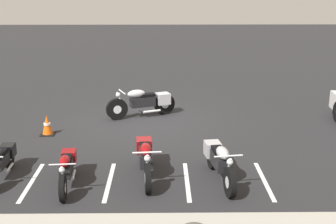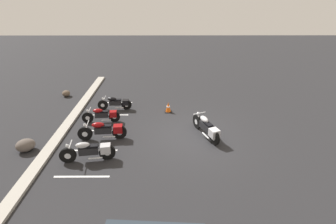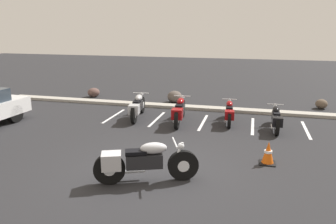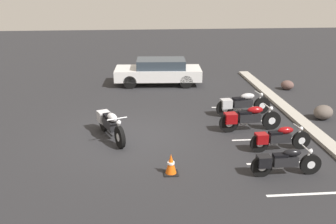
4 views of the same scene
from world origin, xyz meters
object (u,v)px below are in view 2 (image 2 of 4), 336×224
Objects in this scene: motorcycle_silver_featured at (207,128)px; landscape_rock_0 at (25,145)px; parked_bike_1 at (105,130)px; parked_bike_2 at (103,115)px; parked_bike_3 at (116,103)px; traffic_cone at (168,107)px; landscape_rock_2 at (66,93)px; parked_bike_0 at (90,151)px.

motorcycle_silver_featured reaches higher than landscape_rock_0.
parked_bike_1 is 1.80m from parked_bike_2.
parked_bike_3 is at bearing -109.97° from parked_bike_2.
traffic_cone is at bearing 172.35° from parked_bike_3.
motorcycle_silver_featured reaches higher than parked_bike_3.
motorcycle_silver_featured is at bearing -121.66° from landscape_rock_2.
landscape_rock_2 is at bearing -53.64° from parked_bike_2.
parked_bike_0 is at bearing 145.75° from traffic_cone.
landscape_rock_2 is (7.11, 3.49, -0.26)m from parked_bike_0.
landscape_rock_0 is at bearing 11.39° from parked_bike_1.
landscape_rock_0 is at bearing 52.22° from parked_bike_3.
landscape_rock_0 is (-2.70, 2.77, -0.14)m from parked_bike_2.
traffic_cone is (-0.35, -3.01, -0.13)m from parked_bike_3.
parked_bike_3 reaches higher than landscape_rock_2.
landscape_rock_0 is (0.73, 3.02, -0.19)m from parked_bike_0.
parked_bike_1 is at bearing 89.66° from parked_bike_3.
parked_bike_2 is (1.55, 5.24, -0.08)m from motorcycle_silver_featured.
parked_bike_2 is at bearing -45.78° from landscape_rock_0.
traffic_cone is at bearing -139.82° from parked_bike_1.
parked_bike_3 is 5.35m from landscape_rock_0.
parked_bike_2 is at bearing 73.91° from parked_bike_3.
parked_bike_3 is at bearing -94.27° from parked_bike_1.
traffic_cone is (2.80, 1.80, -0.22)m from motorcycle_silver_featured.
parked_bike_1 is 2.85× the size of landscape_rock_0.
parked_bike_2 is at bearing 109.98° from traffic_cone.
motorcycle_silver_featured is at bearing -167.49° from parked_bike_0.
parked_bike_3 is at bearing 83.45° from traffic_cone.
parked_bike_0 is 3.12m from landscape_rock_0.
parked_bike_1 is 4.22m from traffic_cone.
parked_bike_0 is 1.13× the size of parked_bike_2.
parked_bike_1 is at bearing 135.21° from traffic_cone.
parked_bike_2 is 3.97× the size of landscape_rock_2.
parked_bike_3 reaches higher than traffic_cone.
landscape_rock_0 is 1.59× the size of landscape_rock_2.
motorcycle_silver_featured is 1.00× the size of parked_bike_1.
parked_bike_0 is 5.03m from parked_bike_3.
parked_bike_3 is (3.34, 0.04, -0.06)m from parked_bike_1.
parked_bike_0 is at bearing -153.86° from landscape_rock_2.
parked_bike_3 is at bearing -36.68° from landscape_rock_0.
parked_bike_2 is 3.66m from traffic_cone.
parked_bike_2 is 3.31× the size of traffic_cone.
landscape_rock_2 is (2.08, 3.66, -0.21)m from parked_bike_3.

